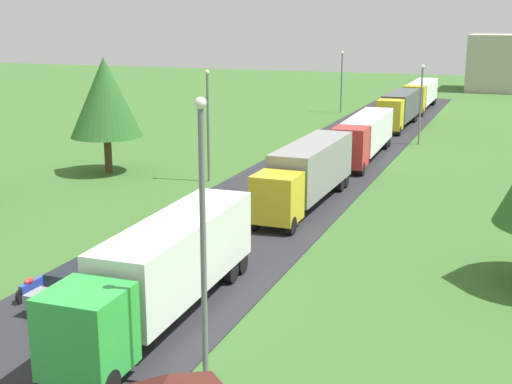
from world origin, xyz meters
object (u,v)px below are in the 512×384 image
truck_lead (165,267)px  car_third (197,209)px  lamppost_lead (203,237)px  tree_maple (105,98)px  car_second (74,284)px  motorcycle_courier (31,286)px  truck_fifth (421,93)px  lamppost_second (208,120)px  truck_third (365,135)px  lamppost_fourth (342,78)px  lamppost_third (421,100)px  truck_fourth (399,108)px  distant_building (503,63)px  truck_second (307,172)px

truck_lead → car_third: truck_lead is taller
lamppost_lead → tree_maple: (-20.43, 26.58, 0.58)m
car_second → motorcycle_courier: size_ratio=2.15×
truck_fifth → lamppost_second: (-8.54, -46.26, 2.35)m
truck_lead → car_third: 13.17m
truck_third → car_second: truck_third is taller
truck_third → motorcycle_courier: bearing=-100.9°
car_second → lamppost_fourth: bearing=94.1°
truck_fifth → truck_third: bearing=-89.7°
lamppost_third → lamppost_lead: bearing=-89.9°
motorcycle_courier → truck_fourth: bearing=83.1°
truck_third → motorcycle_courier: (-6.59, -34.28, -1.53)m
lamppost_second → distant_building: 78.37m
motorcycle_courier → truck_third: bearing=79.1°
lamppost_second → lamppost_fourth: (-0.36, 40.18, -0.24)m
car_third → lamppost_second: size_ratio=0.55×
truck_second → truck_fourth: (-0.11, 34.14, -0.04)m
motorcycle_courier → lamppost_fourth: bearing=92.3°
truck_third → truck_fourth: bearing=90.8°
lamppost_second → distant_building: size_ratio=0.63×
car_third → truck_second: bearing=50.6°
truck_third → lamppost_lead: (3.39, -38.54, 3.04)m
motorcycle_courier → tree_maple: tree_maple is taller
truck_third → lamppost_fourth: bearing=107.8°
lamppost_third → truck_fourth: bearing=110.1°
truck_second → car_second: 18.68m
truck_second → tree_maple: tree_maple is taller
truck_fourth → car_third: bearing=-96.7°
lamppost_third → lamppost_fourth: 23.21m
truck_lead → lamppost_second: lamppost_second is taller
truck_fourth → lamppost_lead: bearing=-86.3°
truck_fifth → distant_building: bearing=73.9°
truck_third → lamppost_second: lamppost_second is taller
lamppost_second → lamppost_fourth: 40.18m
truck_third → truck_fifth: 34.39m
lamppost_third → truck_fifth: bearing=97.6°
distant_building → truck_second: bearing=-96.1°
truck_lead → truck_fifth: 68.41m
car_third → lamppost_second: bearing=111.1°
motorcycle_courier → truck_fifth: bearing=84.7°
motorcycle_courier → lamppost_third: lamppost_third is taller
truck_fourth → tree_maple: tree_maple is taller
truck_second → truck_third: (0.14, 15.89, -0.12)m
truck_fourth → truck_fifth: size_ratio=0.83×
motorcycle_courier → lamppost_second: size_ratio=0.24×
truck_lead → lamppost_lead: (3.78, -4.52, 2.98)m
car_second → motorcycle_courier: car_second is taller
tree_maple → car_second: bearing=-60.7°
motorcycle_courier → tree_maple: 25.18m
truck_third → lamppost_second: size_ratio=1.81×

